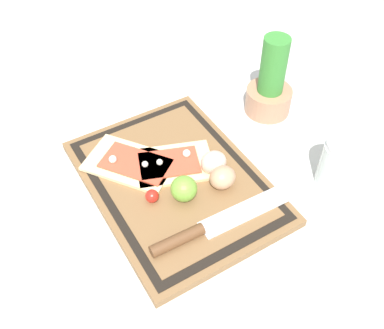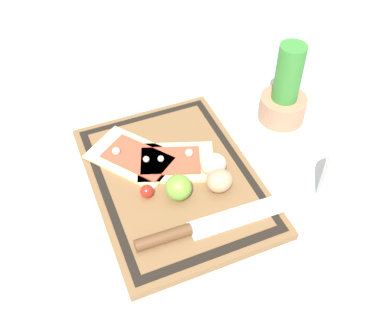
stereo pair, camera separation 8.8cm
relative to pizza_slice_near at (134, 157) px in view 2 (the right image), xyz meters
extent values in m
plane|color=silver|center=(0.08, 0.06, -0.03)|extent=(6.00, 6.00, 0.00)
cube|color=brown|center=(0.08, 0.06, -0.02)|extent=(0.42, 0.31, 0.02)
cube|color=black|center=(0.08, 0.06, -0.01)|extent=(0.40, 0.29, 0.00)
cube|color=brown|center=(0.08, 0.06, -0.01)|extent=(0.36, 0.26, 0.00)
cube|color=beige|center=(0.00, 0.00, 0.00)|extent=(0.20, 0.19, 0.01)
cube|color=#D14C33|center=(0.01, 0.01, 0.00)|extent=(0.15, 0.14, 0.00)
sphere|color=silver|center=(-0.02, -0.03, 0.01)|extent=(0.02, 0.02, 0.02)
sphere|color=silver|center=(0.03, 0.02, 0.01)|extent=(0.01, 0.01, 0.01)
cube|color=beige|center=(0.05, 0.07, 0.00)|extent=(0.15, 0.18, 0.01)
cube|color=#D14C33|center=(0.04, 0.06, 0.00)|extent=(0.11, 0.14, 0.00)
sphere|color=silver|center=(0.04, 0.10, 0.01)|extent=(0.02, 0.02, 0.02)
sphere|color=silver|center=(0.04, 0.05, 0.01)|extent=(0.01, 0.01, 0.01)
cube|color=silver|center=(0.21, 0.13, 0.00)|extent=(0.05, 0.19, 0.00)
cylinder|color=brown|center=(0.21, -0.01, 0.01)|extent=(0.03, 0.10, 0.02)
ellipsoid|color=tan|center=(0.14, 0.13, 0.02)|extent=(0.05, 0.05, 0.05)
ellipsoid|color=beige|center=(0.10, 0.13, 0.02)|extent=(0.05, 0.05, 0.05)
sphere|color=#70A838|center=(0.13, 0.05, 0.02)|extent=(0.05, 0.05, 0.05)
sphere|color=red|center=(0.10, -0.01, 0.01)|extent=(0.03, 0.03, 0.03)
cylinder|color=#AD7A5B|center=(-0.01, 0.36, 0.00)|extent=(0.10, 0.10, 0.06)
cylinder|color=#388433|center=(-0.01, 0.36, 0.08)|extent=(0.06, 0.06, 0.16)
cylinder|color=silver|center=(0.23, 0.33, 0.02)|extent=(0.07, 0.07, 0.10)
cylinder|color=#D16023|center=(0.23, 0.33, -0.01)|extent=(0.06, 0.06, 0.03)
cylinder|color=silver|center=(0.23, 0.33, 0.08)|extent=(0.07, 0.07, 0.01)
camera|label=1|loc=(0.59, -0.21, 0.66)|focal=42.00mm
camera|label=2|loc=(0.63, -0.14, 0.66)|focal=42.00mm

